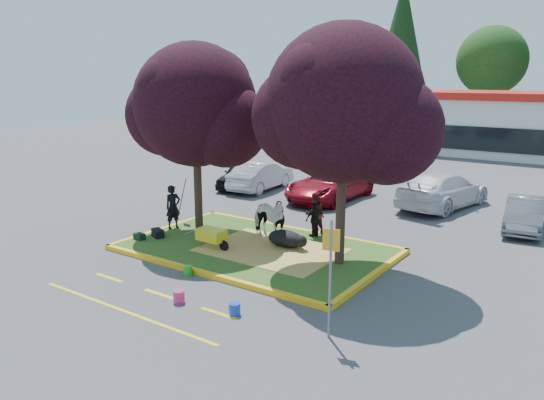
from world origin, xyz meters
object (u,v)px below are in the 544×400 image
Objects in this scene: wheelbarrow at (212,235)px; bucket_green at (188,271)px; calf at (286,239)px; handler at (173,207)px; car_silver at (261,176)px; car_black at (243,175)px; bucket_blue at (235,309)px; cow at (268,218)px; bucket_pink at (179,297)px; sign_post at (330,266)px.

bucket_green is (0.75, -1.91, -0.44)m from wheelbarrow.
handler is (-4.49, -0.51, 0.51)m from calf.
car_silver is (-5.09, 10.62, 0.55)m from bucket_green.
bucket_blue is at bearing -67.46° from car_black.
cow is 2.03m from wheelbarrow.
bucket_green is at bearing -118.02° from calf.
bucket_blue is 14.71m from car_black.
bucket_blue is at bearing -24.84° from bucket_green.
car_silver is (1.06, 0.11, 0.03)m from car_black.
cow is 5.70× the size of bucket_pink.
sign_post is 5.34m from bucket_green.
cow is at bearing 150.95° from calf.
calf is 3.54m from bucket_green.
car_silver is (-5.27, 6.93, -0.21)m from cow.
bucket_blue is (2.68, -1.24, 0.01)m from bucket_green.
calf is 4.29× the size of bucket_blue.
handler is at bearing 161.80° from wheelbarrow.
bucket_green is at bearing -67.26° from wheelbarrow.
bucket_blue is (1.58, 0.24, -0.01)m from bucket_pink.
bucket_blue is at bearing 118.79° from car_silver.
handler is 9.25m from sign_post.
calf is 2.37m from wheelbarrow.
car_black is at bearing 57.34° from cow.
handler is at bearing 146.02° from bucket_blue.
cow is at bearing -61.55° from car_black.
handler reaches higher than calf.
car_black is (-6.34, 6.82, -0.24)m from cow.
bucket_green is (3.37, -2.84, -0.80)m from handler.
calf is at bearing 89.80° from bucket_pink.
calf is at bearing 126.06° from car_silver.
car_black is (-6.16, 10.50, 0.52)m from bucket_green.
sign_post is at bearing 7.34° from bucket_blue.
cow is 6.75m from sign_post.
car_black is (-2.79, 7.67, -0.28)m from handler.
cow is at bearing 100.18° from bucket_pink.
bucket_green is 0.07× the size of car_silver.
sign_post is at bearing -119.08° from cow.
car_silver is (-7.78, 11.86, 0.54)m from bucket_blue.
cow is at bearing 87.21° from bucket_green.
cow reaches higher than wheelbarrow.
car_black is (-7.26, 11.99, 0.50)m from bucket_pink.
bucket_green is 11.79m from car_silver.
calf is 4.84m from bucket_pink.
car_silver reaches higher than bucket_blue.
calf is at bearing 108.79° from bucket_blue.
cow reaches higher than car_silver.
handler reaches higher than car_black.
sign_post reaches higher than bucket_pink.
sign_post is (5.79, -2.85, 1.05)m from wheelbarrow.
handler is 5.04× the size of bucket_pink.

